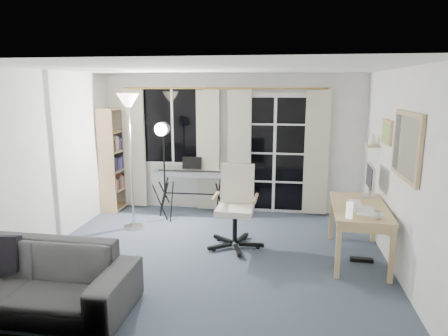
# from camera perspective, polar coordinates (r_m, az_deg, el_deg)

# --- Properties ---
(floor) EXTENTS (4.50, 4.00, 0.02)m
(floor) POSITION_cam_1_polar(r_m,az_deg,el_deg) (5.43, -1.76, -12.25)
(floor) COLOR #363D4F
(floor) RESTS_ON ground
(window) EXTENTS (1.20, 0.08, 1.40)m
(window) POSITION_cam_1_polar(r_m,az_deg,el_deg) (7.16, -7.31, 6.02)
(window) COLOR white
(window) RESTS_ON floor
(french_door) EXTENTS (1.32, 0.09, 2.11)m
(french_door) POSITION_cam_1_polar(r_m,az_deg,el_deg) (6.96, 7.22, 1.91)
(french_door) COLOR white
(french_door) RESTS_ON floor
(curtains) EXTENTS (3.60, 0.07, 2.13)m
(curtains) POSITION_cam_1_polar(r_m,az_deg,el_deg) (6.93, -0.15, 2.55)
(curtains) COLOR gold
(curtains) RESTS_ON floor
(bookshelf) EXTENTS (0.30, 0.85, 1.82)m
(bookshelf) POSITION_cam_1_polar(r_m,az_deg,el_deg) (7.49, -15.40, 1.01)
(bookshelf) COLOR tan
(bookshelf) RESTS_ON floor
(torchiere_lamp) EXTENTS (0.43, 0.43, 2.08)m
(torchiere_lamp) POSITION_cam_1_polar(r_m,az_deg,el_deg) (6.16, -13.43, 6.54)
(torchiere_lamp) COLOR #B2B2B7
(torchiere_lamp) RESTS_ON floor
(keyboard_piano) EXTENTS (1.26, 0.62, 0.91)m
(keyboard_piano) POSITION_cam_1_polar(r_m,az_deg,el_deg) (6.93, -4.75, -0.88)
(keyboard_piano) COLOR black
(keyboard_piano) RESTS_ON floor
(studio_light) EXTENTS (0.29, 0.33, 1.66)m
(studio_light) POSITION_cam_1_polar(r_m,az_deg,el_deg) (6.46, -8.77, 3.89)
(studio_light) COLOR black
(studio_light) RESTS_ON floor
(office_chair) EXTENTS (0.75, 0.79, 1.13)m
(office_chair) POSITION_cam_1_polar(r_m,az_deg,el_deg) (5.54, 1.77, -4.31)
(office_chair) COLOR black
(office_chair) RESTS_ON floor
(desk) EXTENTS (0.72, 1.35, 0.70)m
(desk) POSITION_cam_1_polar(r_m,az_deg,el_deg) (5.37, 18.78, -6.02)
(desk) COLOR tan
(desk) RESTS_ON floor
(monitor) EXTENTS (0.17, 0.51, 0.44)m
(monitor) POSITION_cam_1_polar(r_m,az_deg,el_deg) (5.74, 20.18, -1.32)
(monitor) COLOR silver
(monitor) RESTS_ON desk
(desk_clutter) EXTENTS (0.44, 0.80, 0.89)m
(desk_clutter) POSITION_cam_1_polar(r_m,az_deg,el_deg) (5.17, 18.42, -7.42)
(desk_clutter) COLOR white
(desk_clutter) RESTS_ON desk
(mug) EXTENTS (0.12, 0.10, 0.12)m
(mug) POSITION_cam_1_polar(r_m,az_deg,el_deg) (4.88, 21.06, -6.16)
(mug) COLOR silver
(mug) RESTS_ON desk
(wall_mirror) EXTENTS (0.04, 0.94, 0.74)m
(wall_mirror) POSITION_cam_1_polar(r_m,az_deg,el_deg) (4.76, 24.60, 2.87)
(wall_mirror) COLOR tan
(wall_mirror) RESTS_ON floor
(framed_print) EXTENTS (0.03, 0.42, 0.32)m
(framed_print) POSITION_cam_1_polar(r_m,az_deg,el_deg) (5.62, 22.25, 4.76)
(framed_print) COLOR tan
(framed_print) RESTS_ON floor
(wall_shelf) EXTENTS (0.16, 0.30, 0.18)m
(wall_shelf) POSITION_cam_1_polar(r_m,az_deg,el_deg) (6.12, 20.42, 3.57)
(wall_shelf) COLOR tan
(wall_shelf) RESTS_ON floor
(sofa) EXTENTS (2.18, 0.66, 0.85)m
(sofa) POSITION_cam_1_polar(r_m,az_deg,el_deg) (4.54, -26.78, -12.54)
(sofa) COLOR #343537
(sofa) RESTS_ON floor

